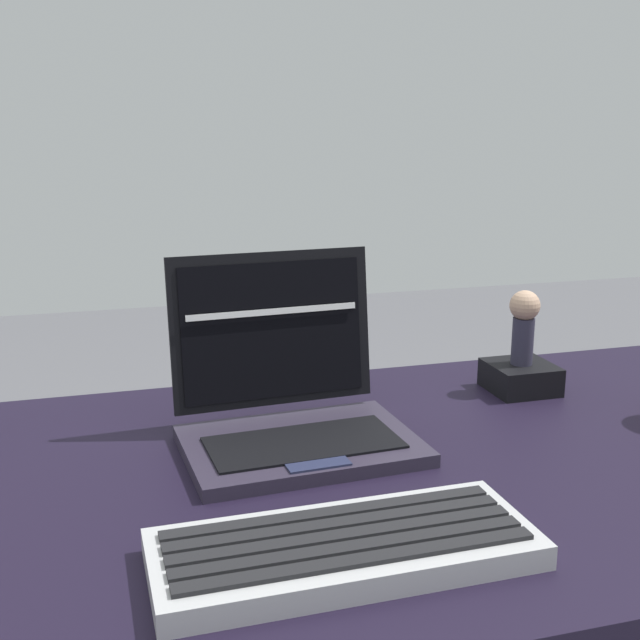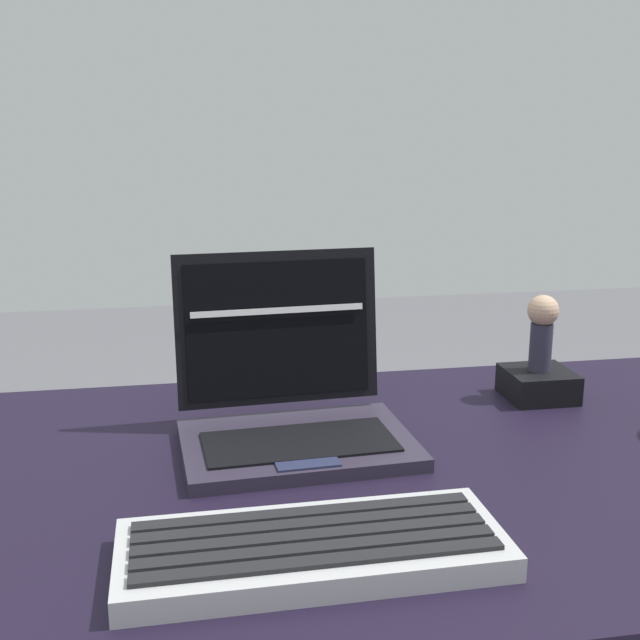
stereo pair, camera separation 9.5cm
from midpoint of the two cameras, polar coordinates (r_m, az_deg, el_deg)
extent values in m
cube|color=black|center=(0.92, 1.92, -11.70)|extent=(1.40, 0.67, 0.04)
cube|color=#2D2738|center=(0.96, 1.05, -8.88)|extent=(0.28, 0.20, 0.02)
cube|color=black|center=(0.94, 1.27, -8.68)|extent=(0.23, 0.12, 0.00)
cube|color=#242945|center=(0.89, 2.25, -10.14)|extent=(0.07, 0.03, 0.00)
cube|color=black|center=(1.02, -0.37, -0.57)|extent=(0.26, 0.05, 0.19)
cube|color=black|center=(1.01, -0.30, -0.68)|extent=(0.23, 0.04, 0.17)
cube|color=silver|center=(1.01, -0.29, 0.64)|extent=(0.22, 0.01, 0.01)
cube|color=#B3B3B5|center=(0.74, 3.28, -16.00)|extent=(0.35, 0.14, 0.02)
cube|color=black|center=(0.70, 4.19, -16.76)|extent=(0.32, 0.02, 0.00)
cube|color=black|center=(0.72, 3.73, -15.89)|extent=(0.32, 0.02, 0.00)
cube|color=black|center=(0.73, 3.29, -15.07)|extent=(0.32, 0.02, 0.00)
cube|color=black|center=(0.75, 2.88, -14.29)|extent=(0.32, 0.02, 0.00)
cube|color=black|center=(0.77, 2.49, -13.54)|extent=(0.32, 0.02, 0.00)
cube|color=black|center=(1.18, 17.40, -4.38)|extent=(0.09, 0.09, 0.04)
cylinder|color=#2C2A3D|center=(1.17, 17.60, -1.87)|extent=(0.03, 0.03, 0.07)
sphere|color=tan|center=(1.16, 17.79, 0.61)|extent=(0.04, 0.04, 0.04)
camera|label=1|loc=(0.05, -87.14, 0.72)|focal=45.27mm
camera|label=2|loc=(0.05, 92.86, -0.72)|focal=45.27mm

